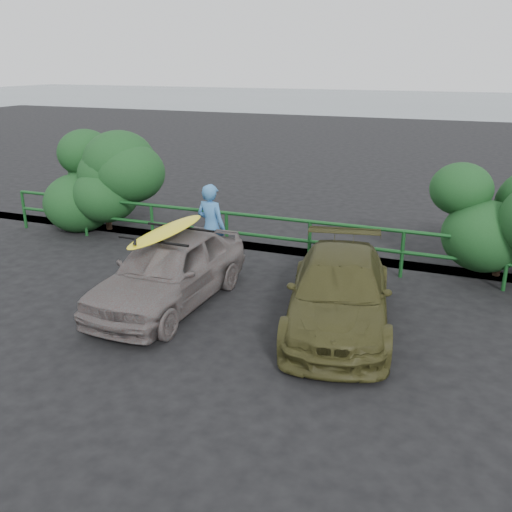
{
  "coord_description": "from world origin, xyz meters",
  "views": [
    {
      "loc": [
        4.34,
        -6.5,
        4.32
      ],
      "look_at": [
        0.77,
        2.42,
        1.01
      ],
      "focal_mm": 40.0,
      "sensor_mm": 36.0,
      "label": 1
    }
  ],
  "objects_px": {
    "guardrail": "(267,238)",
    "surfboard": "(167,231)",
    "sedan": "(169,270)",
    "olive_vehicle": "(339,292)",
    "man": "(211,227)"
  },
  "relations": [
    {
      "from": "guardrail",
      "to": "sedan",
      "type": "xyz_separation_m",
      "value": [
        -0.78,
        -3.01,
        0.15
      ]
    },
    {
      "from": "guardrail",
      "to": "olive_vehicle",
      "type": "bearing_deg",
      "value": -49.29
    },
    {
      "from": "sedan",
      "to": "surfboard",
      "type": "height_order",
      "value": "surfboard"
    },
    {
      "from": "guardrail",
      "to": "man",
      "type": "bearing_deg",
      "value": -131.0
    },
    {
      "from": "guardrail",
      "to": "surfboard",
      "type": "relative_size",
      "value": 5.89
    },
    {
      "from": "olive_vehicle",
      "to": "man",
      "type": "height_order",
      "value": "man"
    },
    {
      "from": "surfboard",
      "to": "olive_vehicle",
      "type": "bearing_deg",
      "value": 6.53
    },
    {
      "from": "guardrail",
      "to": "sedan",
      "type": "distance_m",
      "value": 3.11
    },
    {
      "from": "sedan",
      "to": "olive_vehicle",
      "type": "distance_m",
      "value": 3.13
    },
    {
      "from": "sedan",
      "to": "olive_vehicle",
      "type": "bearing_deg",
      "value": 6.53
    },
    {
      "from": "olive_vehicle",
      "to": "surfboard",
      "type": "bearing_deg",
      "value": 173.87
    },
    {
      "from": "guardrail",
      "to": "surfboard",
      "type": "bearing_deg",
      "value": -104.55
    },
    {
      "from": "olive_vehicle",
      "to": "man",
      "type": "xyz_separation_m",
      "value": [
        -3.22,
        1.7,
        0.34
      ]
    },
    {
      "from": "sedan",
      "to": "surfboard",
      "type": "xyz_separation_m",
      "value": [
        -0.0,
        0.0,
        0.75
      ]
    },
    {
      "from": "sedan",
      "to": "man",
      "type": "relative_size",
      "value": 2.09
    }
  ]
}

